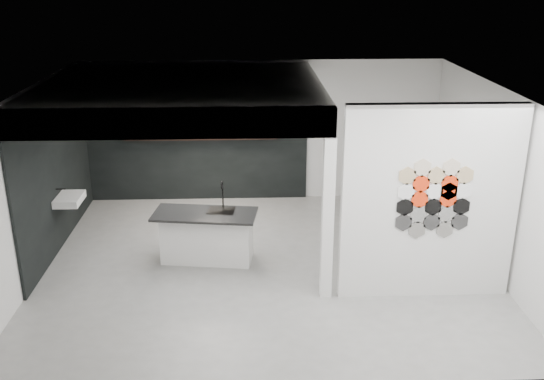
% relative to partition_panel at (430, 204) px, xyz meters
% --- Properties ---
extents(floor, '(7.00, 6.00, 0.01)m').
position_rel_partition_panel_xyz_m(floor, '(-2.23, 1.00, -1.40)').
color(floor, gray).
extents(partition_panel, '(2.45, 0.15, 2.80)m').
position_rel_partition_panel_xyz_m(partition_panel, '(0.00, 0.00, 0.00)').
color(partition_panel, silver).
rests_on(partition_panel, floor).
extents(bay_clad_back, '(4.40, 0.04, 2.35)m').
position_rel_partition_panel_xyz_m(bay_clad_back, '(-3.52, 3.97, -0.22)').
color(bay_clad_back, black).
rests_on(bay_clad_back, floor).
extents(bay_clad_left, '(0.04, 4.00, 2.35)m').
position_rel_partition_panel_xyz_m(bay_clad_left, '(-5.70, 2.00, -0.22)').
color(bay_clad_left, black).
rests_on(bay_clad_left, floor).
extents(bulkhead, '(4.40, 4.00, 0.40)m').
position_rel_partition_panel_xyz_m(bulkhead, '(-3.52, 2.00, 1.15)').
color(bulkhead, silver).
rests_on(bulkhead, corner_column).
extents(corner_column, '(0.16, 0.16, 2.35)m').
position_rel_partition_panel_xyz_m(corner_column, '(-1.41, 0.00, -0.22)').
color(corner_column, silver).
rests_on(corner_column, floor).
extents(fascia_beam, '(4.40, 0.16, 0.40)m').
position_rel_partition_panel_xyz_m(fascia_beam, '(-3.52, 0.08, 1.15)').
color(fascia_beam, silver).
rests_on(fascia_beam, corner_column).
extents(wall_basin, '(0.40, 0.60, 0.12)m').
position_rel_partition_panel_xyz_m(wall_basin, '(-5.46, 1.80, -0.55)').
color(wall_basin, silver).
rests_on(wall_basin, bay_clad_left).
extents(display_shelf, '(3.00, 0.15, 0.04)m').
position_rel_partition_panel_xyz_m(display_shelf, '(-3.43, 3.87, -0.10)').
color(display_shelf, black).
rests_on(display_shelf, bay_clad_back).
extents(kitchen_island, '(1.69, 0.92, 1.30)m').
position_rel_partition_panel_xyz_m(kitchen_island, '(-3.17, 1.18, -0.96)').
color(kitchen_island, silver).
rests_on(kitchen_island, floor).
extents(stockpot, '(0.27, 0.27, 0.18)m').
position_rel_partition_panel_xyz_m(stockpot, '(-4.62, 3.87, 0.01)').
color(stockpot, black).
rests_on(stockpot, display_shelf).
extents(kettle, '(0.24, 0.24, 0.16)m').
position_rel_partition_panel_xyz_m(kettle, '(-2.59, 3.87, 0.00)').
color(kettle, black).
rests_on(kettle, display_shelf).
extents(glass_bowl, '(0.19, 0.19, 0.11)m').
position_rel_partition_panel_xyz_m(glass_bowl, '(-2.08, 3.87, -0.02)').
color(glass_bowl, gray).
rests_on(glass_bowl, display_shelf).
extents(glass_vase, '(0.14, 0.14, 0.16)m').
position_rel_partition_panel_xyz_m(glass_vase, '(-2.08, 3.87, -0.00)').
color(glass_vase, gray).
rests_on(glass_vase, display_shelf).
extents(bottle_dark, '(0.07, 0.07, 0.15)m').
position_rel_partition_panel_xyz_m(bottle_dark, '(-3.64, 3.87, -0.01)').
color(bottle_dark, black).
rests_on(bottle_dark, display_shelf).
extents(utensil_cup, '(0.09, 0.09, 0.09)m').
position_rel_partition_panel_xyz_m(utensil_cup, '(-4.16, 3.87, -0.03)').
color(utensil_cup, black).
rests_on(utensil_cup, display_shelf).
extents(hex_tile_cluster, '(1.04, 0.02, 1.16)m').
position_rel_partition_panel_xyz_m(hex_tile_cluster, '(0.03, -0.09, 0.10)').
color(hex_tile_cluster, '#2D2D2D').
rests_on(hex_tile_cluster, partition_panel).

